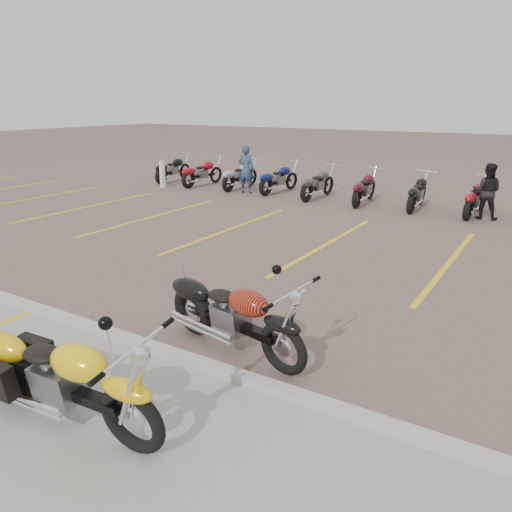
% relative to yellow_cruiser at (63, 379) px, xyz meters
% --- Properties ---
extents(ground, '(100.00, 100.00, 0.00)m').
position_rel_yellow_cruiser_xyz_m(ground, '(-0.50, 3.58, -0.51)').
color(ground, '#6D574E').
rests_on(ground, ground).
extents(curb, '(60.00, 0.18, 0.12)m').
position_rel_yellow_cruiser_xyz_m(curb, '(-0.50, 1.58, -0.45)').
color(curb, '#ADAAA3').
rests_on(curb, ground).
extents(parking_stripes, '(38.00, 5.50, 0.01)m').
position_rel_yellow_cruiser_xyz_m(parking_stripes, '(-0.50, 7.58, -0.50)').
color(parking_stripes, gold).
rests_on(parking_stripes, ground).
extents(yellow_cruiser, '(2.48, 0.40, 1.02)m').
position_rel_yellow_cruiser_xyz_m(yellow_cruiser, '(0.00, 0.00, 0.00)').
color(yellow_cruiser, black).
rests_on(yellow_cruiser, ground).
extents(flame_cruiser, '(2.35, 0.61, 0.97)m').
position_rel_yellow_cruiser_xyz_m(flame_cruiser, '(0.56, 2.18, -0.02)').
color(flame_cruiser, black).
rests_on(flame_cruiser, ground).
extents(person_a, '(0.66, 0.48, 1.69)m').
position_rel_yellow_cruiser_xyz_m(person_a, '(-5.77, 12.28, 0.34)').
color(person_a, navy).
rests_on(person_a, ground).
extents(person_b, '(0.78, 0.62, 1.55)m').
position_rel_yellow_cruiser_xyz_m(person_b, '(2.15, 12.28, 0.27)').
color(person_b, black).
rests_on(person_b, ground).
extents(bollard, '(0.18, 0.18, 1.00)m').
position_rel_yellow_cruiser_xyz_m(bollard, '(-9.13, 11.59, -0.01)').
color(bollard, white).
rests_on(bollard, ground).
extents(bg_bike_row, '(18.84, 2.02, 1.10)m').
position_rel_yellow_cruiser_xyz_m(bg_bike_row, '(-0.66, 12.80, 0.04)').
color(bg_bike_row, black).
rests_on(bg_bike_row, ground).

